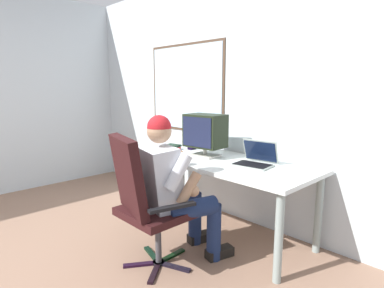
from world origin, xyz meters
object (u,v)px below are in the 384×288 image
Objects in this scene: person_seated at (174,185)px; desk_speaker at (192,143)px; desk at (218,168)px; laptop at (256,159)px; office_chair at (143,196)px; wine_glass at (153,143)px; crt_monitor at (205,132)px; book_stack at (173,147)px.

desk_speaker is at bearing 128.34° from person_seated.
desk is 5.20× the size of laptop.
desk is at bearing -16.55° from desk_speaker.
office_chair reaches higher than laptop.
wine_glass is at bearing 153.35° from person_seated.
desk is at bearing 99.24° from person_seated.
crt_monitor is at bearing 21.81° from wine_glass.
crt_monitor reaches higher than laptop.
laptop reaches higher than desk_speaker.
person_seated reaches higher than crt_monitor.
crt_monitor is (-0.18, 0.01, 0.33)m from desk.
person_seated is at bearing -39.84° from book_stack.
desk_speaker is (0.22, 0.38, -0.02)m from wine_glass.
book_stack is (-0.15, -0.15, -0.05)m from desk_speaker.
desk is 0.80m from wine_glass.
person_seated is 6.98× the size of book_stack.
person_seated is at bearing -110.68° from laptop.
book_stack is (0.07, 0.22, -0.06)m from wine_glass.
laptop reaches higher than desk.
laptop is 2.67× the size of wine_glass.
office_chair is 1.06m from laptop.
person_seated is (0.06, 0.26, 0.04)m from office_chair.
book_stack is (-0.72, 0.91, 0.17)m from office_chair.
wine_glass is at bearing -119.80° from desk_speaker.
office_chair is 1.18m from book_stack.
person_seated is (0.11, -0.65, -0.01)m from desk.
wine_glass reaches higher than desk.
laptop is at bearing 3.98° from book_stack.
office_chair is at bearing -87.24° from desk.
desk is at bearing 92.76° from office_chair.
wine_glass is at bearing -163.65° from desk.
desk_speaker is at bearing 118.35° from office_chair.
wine_glass is 0.24m from book_stack.
desk_speaker reaches higher than book_stack.
person_seated is at bearing -80.76° from desk.
desk is 13.87× the size of wine_glass.
desk is 0.66m from person_seated.
person_seated is 2.87× the size of crt_monitor.
office_chair is at bearing -76.07° from crt_monitor.
desk_speaker reaches higher than wine_glass.
laptop is (0.34, 0.99, 0.20)m from office_chair.
office_chair is 0.27m from person_seated.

